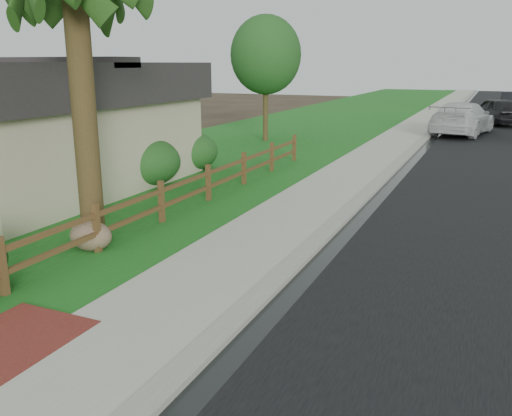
% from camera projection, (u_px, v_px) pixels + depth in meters
% --- Properties ---
extents(ground, '(120.00, 120.00, 0.00)m').
position_uv_depth(ground, '(173.00, 353.00, 7.49)').
color(ground, '#32271B').
extents(road, '(8.00, 90.00, 0.02)m').
position_uv_depth(road, '(510.00, 122.00, 36.61)').
color(road, black).
rests_on(road, ground).
extents(curb, '(0.40, 90.00, 0.12)m').
position_uv_depth(curb, '(445.00, 119.00, 38.23)').
color(curb, gray).
rests_on(curb, ground).
extents(wet_gutter, '(0.50, 90.00, 0.00)m').
position_uv_depth(wet_gutter, '(450.00, 120.00, 38.11)').
color(wet_gutter, black).
rests_on(wet_gutter, road).
extents(sidewalk, '(2.20, 90.00, 0.10)m').
position_uv_depth(sidewalk, '(426.00, 118.00, 38.74)').
color(sidewalk, '#A5A28F').
rests_on(sidewalk, ground).
extents(grass_strip, '(1.60, 90.00, 0.06)m').
position_uv_depth(grass_strip, '(399.00, 118.00, 39.49)').
color(grass_strip, '#175217').
rests_on(grass_strip, ground).
extents(lawn_near, '(9.00, 90.00, 0.04)m').
position_uv_depth(lawn_near, '(330.00, 115.00, 41.52)').
color(lawn_near, '#175217').
rests_on(lawn_near, ground).
extents(ranch_fence, '(0.12, 16.92, 1.10)m').
position_uv_depth(ranch_fence, '(187.00, 190.00, 14.38)').
color(ranch_fence, '#4E361A').
rests_on(ranch_fence, ground).
extents(white_suv, '(3.51, 6.48, 1.78)m').
position_uv_depth(white_suv, '(462.00, 118.00, 30.04)').
color(white_suv, silver).
rests_on(white_suv, road).
extents(dark_car_mid, '(4.02, 5.51, 1.75)m').
position_uv_depth(dark_car_mid, '(496.00, 111.00, 34.99)').
color(dark_car_mid, black).
rests_on(dark_car_mid, road).
extents(dark_car_far, '(2.00, 4.80, 1.54)m').
position_uv_depth(dark_car_far, '(512.00, 102.00, 44.86)').
color(dark_car_far, black).
rests_on(dark_car_far, road).
extents(boulder, '(1.10, 0.92, 0.64)m').
position_uv_depth(boulder, '(91.00, 236.00, 11.52)').
color(boulder, brown).
rests_on(boulder, ground).
extents(shrub_b, '(2.81, 2.81, 1.58)m').
position_uv_depth(shrub_b, '(146.00, 162.00, 17.50)').
color(shrub_b, '#1A4518').
rests_on(shrub_b, ground).
extents(shrub_c, '(2.58, 2.58, 1.42)m').
position_uv_depth(shrub_c, '(191.00, 151.00, 20.07)').
color(shrub_c, '#1A4518').
rests_on(shrub_c, ground).
extents(tree_near_left, '(3.50, 3.50, 6.19)m').
position_uv_depth(tree_near_left, '(266.00, 55.00, 26.66)').
color(tree_near_left, '#3C2E18').
rests_on(tree_near_left, ground).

